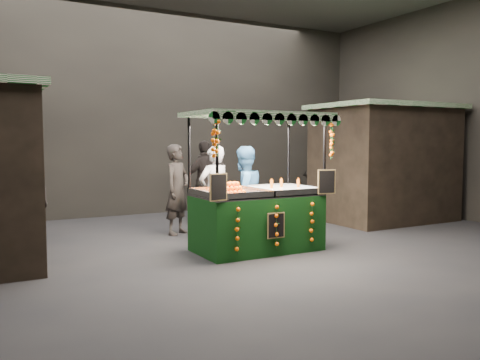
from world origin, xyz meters
TOP-DOWN VIEW (x-y plane):
  - ground at (0.00, 0.00)m, footprint 12.00×12.00m
  - market_hall at (0.00, 0.00)m, footprint 12.10×10.10m
  - neighbour_stall_right at (4.40, 1.50)m, footprint 3.00×2.20m
  - juice_stall at (0.26, 0.10)m, footprint 2.31×1.36m
  - vendor_grey at (-0.03, 1.14)m, footprint 0.68×0.50m
  - vendor_blue at (0.43, 0.91)m, footprint 0.93×0.79m
  - shopper_0 at (-0.36, 2.09)m, footprint 0.75×0.70m
  - shopper_1 at (4.07, 2.77)m, footprint 0.99×0.91m
  - shopper_2 at (0.71, 3.11)m, footprint 1.08×0.51m
  - shopper_3 at (1.01, 3.47)m, footprint 1.10×1.23m
  - shopper_4 at (-2.98, 2.96)m, footprint 0.92×0.66m
  - shopper_5 at (4.45, 3.80)m, footprint 0.83×1.52m
  - shopper_6 at (1.48, 4.12)m, footprint 0.60×0.69m

SIDE VIEW (x-z plane):
  - ground at x=0.00m, z-range 0.00..0.00m
  - juice_stall at x=0.26m, z-range -0.43..1.82m
  - shopper_5 at x=4.45m, z-range 0.00..1.57m
  - shopper_6 at x=1.48m, z-range 0.00..1.60m
  - shopper_1 at x=4.07m, z-range 0.00..1.64m
  - shopper_3 at x=1.01m, z-range 0.00..1.66m
  - vendor_blue at x=0.43m, z-range 0.00..1.70m
  - vendor_grey at x=-0.03m, z-range 0.00..1.71m
  - shopper_0 at x=-0.36m, z-range 0.00..1.73m
  - shopper_4 at x=-2.98m, z-range 0.00..1.75m
  - shopper_2 at x=0.71m, z-range 0.00..1.80m
  - neighbour_stall_right at x=4.40m, z-range 0.01..2.61m
  - market_hall at x=0.00m, z-range 0.86..5.91m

